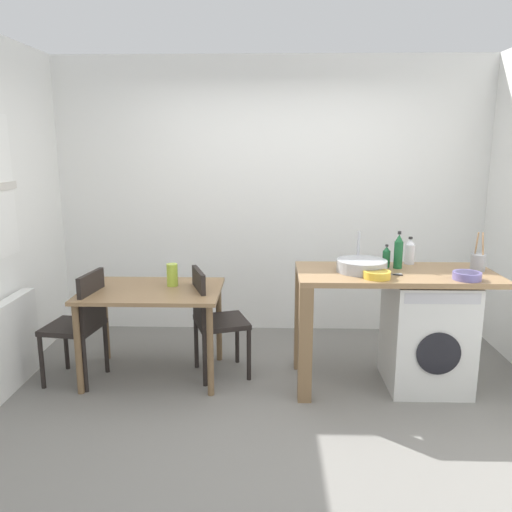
# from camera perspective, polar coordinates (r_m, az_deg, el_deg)

# --- Properties ---
(ground_plane) EXTENTS (5.46, 5.46, 0.00)m
(ground_plane) POSITION_cam_1_polar(r_m,az_deg,el_deg) (3.85, 1.64, -16.75)
(ground_plane) COLOR slate
(wall_back) EXTENTS (4.60, 0.10, 2.70)m
(wall_back) POSITION_cam_1_polar(r_m,az_deg,el_deg) (5.14, 1.72, 6.48)
(wall_back) COLOR white
(wall_back) RESTS_ON ground_plane
(radiator) EXTENTS (0.10, 0.80, 0.70)m
(radiator) POSITION_cam_1_polar(r_m,az_deg,el_deg) (4.44, -25.72, -8.95)
(radiator) COLOR white
(radiator) RESTS_ON ground_plane
(dining_table) EXTENTS (1.10, 0.76, 0.74)m
(dining_table) POSITION_cam_1_polar(r_m,az_deg,el_deg) (4.21, -11.46, -4.87)
(dining_table) COLOR olive
(dining_table) RESTS_ON ground_plane
(chair_person_seat) EXTENTS (0.45, 0.45, 0.90)m
(chair_person_seat) POSITION_cam_1_polar(r_m,az_deg,el_deg) (4.31, -18.86, -6.80)
(chair_person_seat) COLOR black
(chair_person_seat) RESTS_ON ground_plane
(chair_opposite) EXTENTS (0.51, 0.51, 0.90)m
(chair_opposite) POSITION_cam_1_polar(r_m,az_deg,el_deg) (4.20, -4.86, -6.67)
(chair_opposite) COLOR black
(chair_opposite) RESTS_ON ground_plane
(kitchen_counter) EXTENTS (1.50, 0.68, 0.92)m
(kitchen_counter) POSITION_cam_1_polar(r_m,az_deg,el_deg) (4.04, 12.26, -3.88)
(kitchen_counter) COLOR olive
(kitchen_counter) RESTS_ON ground_plane
(washing_machine) EXTENTS (0.60, 0.61, 0.86)m
(washing_machine) POSITION_cam_1_polar(r_m,az_deg,el_deg) (4.25, 18.40, -8.12)
(washing_machine) COLOR silver
(washing_machine) RESTS_ON ground_plane
(sink_basin) EXTENTS (0.38, 0.38, 0.09)m
(sink_basin) POSITION_cam_1_polar(r_m,az_deg,el_deg) (3.98, 11.66, -1.07)
(sink_basin) COLOR #9EA0A5
(sink_basin) RESTS_ON kitchen_counter
(tap) EXTENTS (0.02, 0.02, 0.28)m
(tap) POSITION_cam_1_polar(r_m,az_deg,el_deg) (4.14, 11.29, 0.78)
(tap) COLOR #B2B2B7
(tap) RESTS_ON kitchen_counter
(bottle_tall_green) EXTENTS (0.06, 0.06, 0.18)m
(bottle_tall_green) POSITION_cam_1_polar(r_m,az_deg,el_deg) (4.16, 14.27, -0.10)
(bottle_tall_green) COLOR #19592D
(bottle_tall_green) RESTS_ON kitchen_counter
(bottle_squat_brown) EXTENTS (0.07, 0.07, 0.29)m
(bottle_squat_brown) POSITION_cam_1_polar(r_m,az_deg,el_deg) (4.14, 15.53, 0.47)
(bottle_squat_brown) COLOR #19592D
(bottle_squat_brown) RESTS_ON kitchen_counter
(bottle_clear_small) EXTENTS (0.08, 0.08, 0.22)m
(bottle_clear_small) POSITION_cam_1_polar(r_m,az_deg,el_deg) (4.32, 16.71, 0.46)
(bottle_clear_small) COLOR silver
(bottle_clear_small) RESTS_ON kitchen_counter
(mixing_bowl) EXTENTS (0.20, 0.20, 0.05)m
(mixing_bowl) POSITION_cam_1_polar(r_m,az_deg,el_deg) (3.81, 13.27, -1.97)
(mixing_bowl) COLOR gold
(mixing_bowl) RESTS_ON kitchen_counter
(utensil_crock) EXTENTS (0.11, 0.11, 0.30)m
(utensil_crock) POSITION_cam_1_polar(r_m,az_deg,el_deg) (4.27, 23.43, -0.60)
(utensil_crock) COLOR gray
(utensil_crock) RESTS_ON kitchen_counter
(colander) EXTENTS (0.20, 0.20, 0.06)m
(colander) POSITION_cam_1_polar(r_m,az_deg,el_deg) (3.97, 22.38, -2.00)
(colander) COLOR slate
(colander) RESTS_ON kitchen_counter
(vase) EXTENTS (0.09, 0.09, 0.18)m
(vase) POSITION_cam_1_polar(r_m,az_deg,el_deg) (4.22, -9.28, -2.07)
(vase) COLOR #A8C63D
(vase) RESTS_ON dining_table
(scissors) EXTENTS (0.15, 0.06, 0.01)m
(scissors) POSITION_cam_1_polar(r_m,az_deg,el_deg) (3.94, 14.93, -1.99)
(scissors) COLOR #B2B2B7
(scissors) RESTS_ON kitchen_counter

